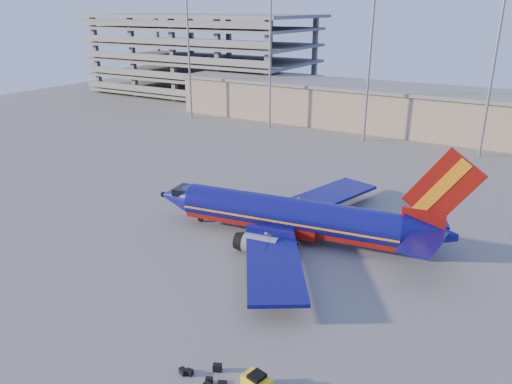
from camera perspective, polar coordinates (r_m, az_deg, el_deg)
ground at (r=53.30m, az=0.84°, el=-5.52°), size 220.00×220.00×0.00m
terminal_building at (r=102.33m, az=22.64°, el=8.17°), size 122.00×16.00×8.50m
parking_garage at (r=144.47m, az=-6.07°, el=15.72°), size 62.00×32.00×21.40m
light_mast_row at (r=89.78m, az=19.30°, el=15.66°), size 101.60×1.60×28.65m
aircraft_main at (r=52.90m, az=4.65°, el=-2.85°), size 34.16×32.65×11.60m
baggage_tug at (r=34.19m, az=0.10°, el=-20.96°), size 2.12×1.55×1.38m
luggage_pile at (r=35.53m, az=-5.70°, el=-20.24°), size 3.70×2.25×0.55m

